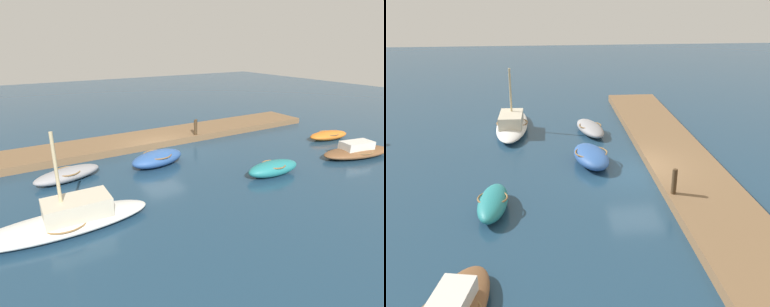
# 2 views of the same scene
# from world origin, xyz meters

# --- Properties ---
(ground_plane) EXTENTS (84.00, 84.00, 0.00)m
(ground_plane) POSITION_xyz_m (0.00, 0.00, 0.00)
(ground_plane) COLOR navy
(dock_platform) EXTENTS (26.23, 3.29, 0.42)m
(dock_platform) POSITION_xyz_m (0.00, -2.21, 0.21)
(dock_platform) COLOR brown
(dock_platform) RESTS_ON ground_plane
(rowboat_grey) EXTENTS (3.45, 1.93, 0.62)m
(rowboat_grey) POSITION_xyz_m (5.87, 1.60, 0.32)
(rowboat_grey) COLOR #939399
(rowboat_grey) RESTS_ON ground_plane
(rowboat_orange) EXTENTS (3.26, 1.59, 0.59)m
(rowboat_orange) POSITION_xyz_m (-11.09, 3.76, 0.30)
(rowboat_orange) COLOR orange
(rowboat_orange) RESTS_ON ground_plane
(dinghy_teal) EXTENTS (3.09, 1.26, 0.77)m
(dinghy_teal) POSITION_xyz_m (-3.16, 6.39, 0.39)
(dinghy_teal) COLOR teal
(dinghy_teal) RESTS_ON ground_plane
(sailboat_white) EXTENTS (6.24, 1.91, 3.69)m
(sailboat_white) POSITION_xyz_m (6.78, 6.18, 0.42)
(sailboat_white) COLOR white
(sailboat_white) RESTS_ON ground_plane
(rowboat_blue) EXTENTS (3.35, 2.07, 0.82)m
(rowboat_blue) POSITION_xyz_m (1.24, 2.05, 0.42)
(rowboat_blue) COLOR #2D569E
(rowboat_blue) RESTS_ON ground_plane
(motorboat_brown) EXTENTS (4.88, 2.52, 0.96)m
(motorboat_brown) POSITION_xyz_m (-9.40, 6.93, 0.36)
(motorboat_brown) COLOR brown
(motorboat_brown) RESTS_ON ground_plane
(mooring_post_west) EXTENTS (0.19, 0.19, 1.07)m
(mooring_post_west) POSITION_xyz_m (-3.05, -0.81, 0.96)
(mooring_post_west) COLOR #47331E
(mooring_post_west) RESTS_ON dock_platform
(mooring_post_mid_west) EXTENTS (0.20, 0.20, 1.01)m
(mooring_post_mid_west) POSITION_xyz_m (-3.01, -0.81, 0.93)
(mooring_post_mid_west) COLOR #47331E
(mooring_post_mid_west) RESTS_ON dock_platform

